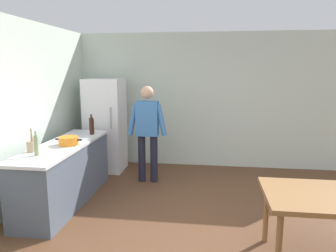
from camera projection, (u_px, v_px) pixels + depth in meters
ground_plane at (196, 238)px, 3.78m from camera, size 14.00×14.00×0.00m
wall_back at (204, 101)px, 6.46m from camera, size 6.40×0.12×2.70m
kitchen_counter at (65, 173)px, 4.74m from camera, size 0.64×2.20×0.90m
refrigerator at (105, 125)px, 6.21m from camera, size 0.70×0.67×1.80m
person at (147, 128)px, 5.53m from camera, size 0.70×0.22×1.70m
dining_table at (336, 202)px, 3.18m from camera, size 1.40×0.90×0.75m
cooking_pot at (69, 141)px, 4.60m from camera, size 0.40×0.28×0.12m
utensil_jar at (31, 146)px, 4.21m from camera, size 0.11×0.11×0.32m
bottle_vinegar_tall at (36, 145)px, 4.03m from camera, size 0.06×0.06×0.32m
bottle_oil_amber at (92, 126)px, 5.45m from camera, size 0.06×0.06×0.28m
bottle_wine_dark at (92, 126)px, 5.33m from camera, size 0.08×0.08×0.34m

